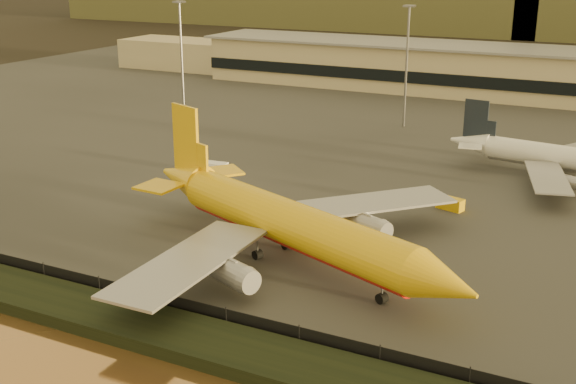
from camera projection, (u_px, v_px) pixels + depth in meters
ground at (270, 277)px, 83.43m from camera, size 900.00×900.00×0.00m
embankment at (187, 338)px, 68.78m from camera, size 320.00×7.00×1.40m
tarmac at (466, 118)px, 164.00m from camera, size 320.00×220.00×0.20m
perimeter_fence at (209, 314)px, 71.99m from camera, size 300.00×0.05×2.20m
terminal_building at (441, 68)px, 194.19m from camera, size 202.00×25.00×12.60m
apron_light_masts at (527, 65)px, 135.75m from camera, size 152.20×12.20×25.40m
dhl_cargo_jet at (288, 224)px, 85.84m from camera, size 51.28×48.56×15.91m
white_narrowbody_jet at (566, 159)px, 118.00m from camera, size 40.04×38.76×11.51m
gse_vehicle_yellow at (450, 204)px, 104.67m from camera, size 4.20×2.71×1.74m
gse_vehicle_white at (214, 168)px, 121.36m from camera, size 4.76×2.52×2.06m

